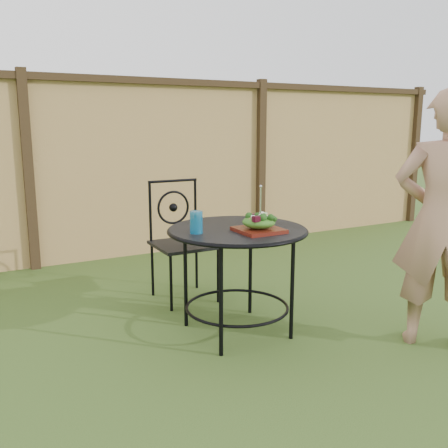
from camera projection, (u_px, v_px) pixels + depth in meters
name	position (u px, v px, depth m)	size (l,w,h in m)	color
ground	(267.00, 318.00, 3.65)	(60.00, 60.00, 0.00)	#294315
fence	(156.00, 166.00, 5.36)	(8.00, 0.12, 1.90)	tan
patio_table	(237.00, 249.00, 3.29)	(0.92, 0.92, 0.72)	black
patio_chair	(181.00, 237.00, 4.01)	(0.46, 0.46, 0.95)	black
diner	(443.00, 220.00, 3.08)	(0.59, 0.39, 1.62)	tan
salad_plate	(259.00, 230.00, 3.15)	(0.27, 0.27, 0.02)	#43090A
salad	(259.00, 222.00, 3.14)	(0.21, 0.21, 0.08)	#235614
fork	(261.00, 201.00, 3.12)	(0.01, 0.01, 0.18)	silver
drinking_glass	(196.00, 222.00, 3.10)	(0.08, 0.08, 0.14)	#0C618F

